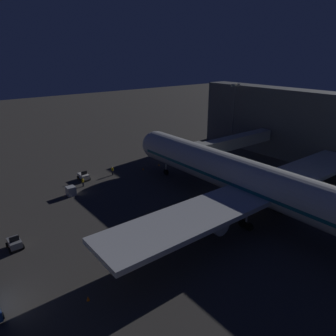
{
  "coord_description": "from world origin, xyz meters",
  "views": [
    {
      "loc": [
        38.66,
        32.24,
        24.74
      ],
      "look_at": [
        3.0,
        -13.07,
        3.5
      ],
      "focal_mm": 33.86,
      "sensor_mm": 36.0,
      "label": 1
    }
  ],
  "objects_px": {
    "baggage_container_near_belt": "(71,191)",
    "ground_crew_under_port_wing": "(83,182)",
    "traffic_cone_wingtip_svc_side": "(88,298)",
    "traffic_cone_nose_starboard": "(143,169)",
    "jet_bridge": "(228,144)",
    "apron_floodlight_mast": "(233,112)",
    "ground_crew_by_belt_loader": "(113,170)",
    "traffic_cone_nose_port": "(159,165)",
    "airliner_at_gate": "(271,188)",
    "baggage_tug_lead": "(84,176)",
    "baggage_tug_spare": "(15,243)"
  },
  "relations": [
    {
      "from": "baggage_container_near_belt",
      "to": "ground_crew_under_port_wing",
      "type": "distance_m",
      "value": 4.23
    },
    {
      "from": "traffic_cone_wingtip_svc_side",
      "to": "traffic_cone_nose_starboard",
      "type": "bearing_deg",
      "value": -132.41
    },
    {
      "from": "jet_bridge",
      "to": "apron_floodlight_mast",
      "type": "bearing_deg",
      "value": -142.46
    },
    {
      "from": "ground_crew_by_belt_loader",
      "to": "traffic_cone_nose_port",
      "type": "xyz_separation_m",
      "value": [
        -11.26,
        1.37,
        -0.78
      ]
    },
    {
      "from": "airliner_at_gate",
      "to": "traffic_cone_wingtip_svc_side",
      "type": "relative_size",
      "value": 118.15
    },
    {
      "from": "ground_crew_under_port_wing",
      "to": "traffic_cone_nose_starboard",
      "type": "relative_size",
      "value": 3.21
    },
    {
      "from": "baggage_tug_lead",
      "to": "traffic_cone_wingtip_svc_side",
      "type": "distance_m",
      "value": 34.82
    },
    {
      "from": "ground_crew_under_port_wing",
      "to": "traffic_cone_nose_port",
      "type": "height_order",
      "value": "ground_crew_under_port_wing"
    },
    {
      "from": "traffic_cone_nose_starboard",
      "to": "airliner_at_gate",
      "type": "bearing_deg",
      "value": 94.07
    },
    {
      "from": "airliner_at_gate",
      "to": "traffic_cone_wingtip_svc_side",
      "type": "height_order",
      "value": "airliner_at_gate"
    },
    {
      "from": "jet_bridge",
      "to": "ground_crew_by_belt_loader",
      "type": "distance_m",
      "value": 25.61
    },
    {
      "from": "baggage_tug_lead",
      "to": "baggage_tug_spare",
      "type": "xyz_separation_m",
      "value": [
        17.42,
        17.04,
        -0.0
      ]
    },
    {
      "from": "airliner_at_gate",
      "to": "ground_crew_by_belt_loader",
      "type": "xyz_separation_m",
      "value": [
        9.06,
        -32.29,
        -4.68
      ]
    },
    {
      "from": "baggage_tug_lead",
      "to": "traffic_cone_nose_starboard",
      "type": "distance_m",
      "value": 13.11
    },
    {
      "from": "baggage_container_near_belt",
      "to": "traffic_cone_wingtip_svc_side",
      "type": "distance_m",
      "value": 27.77
    },
    {
      "from": "ground_crew_under_port_wing",
      "to": "traffic_cone_wingtip_svc_side",
      "type": "distance_m",
      "value": 31.31
    },
    {
      "from": "baggage_tug_spare",
      "to": "ground_crew_under_port_wing",
      "type": "relative_size",
      "value": 1.32
    },
    {
      "from": "jet_bridge",
      "to": "baggage_tug_spare",
      "type": "xyz_separation_m",
      "value": [
        45.28,
        3.3,
        -5.04
      ]
    },
    {
      "from": "ground_crew_under_port_wing",
      "to": "traffic_cone_wingtip_svc_side",
      "type": "height_order",
      "value": "ground_crew_under_port_wing"
    },
    {
      "from": "jet_bridge",
      "to": "traffic_cone_nose_port",
      "type": "bearing_deg",
      "value": -45.91
    },
    {
      "from": "airliner_at_gate",
      "to": "traffic_cone_nose_port",
      "type": "distance_m",
      "value": 31.47
    },
    {
      "from": "jet_bridge",
      "to": "baggage_container_near_belt",
      "type": "xyz_separation_m",
      "value": [
        32.84,
        -8.11,
        -4.98
      ]
    },
    {
      "from": "apron_floodlight_mast",
      "to": "traffic_cone_nose_port",
      "type": "distance_m",
      "value": 25.28
    },
    {
      "from": "airliner_at_gate",
      "to": "traffic_cone_nose_port",
      "type": "bearing_deg",
      "value": -94.07
    },
    {
      "from": "airliner_at_gate",
      "to": "baggage_tug_spare",
      "type": "relative_size",
      "value": 27.92
    },
    {
      "from": "airliner_at_gate",
      "to": "baggage_tug_spare",
      "type": "height_order",
      "value": "airliner_at_gate"
    },
    {
      "from": "ground_crew_under_port_wing",
      "to": "traffic_cone_wingtip_svc_side",
      "type": "bearing_deg",
      "value": 66.79
    },
    {
      "from": "baggage_tug_lead",
      "to": "ground_crew_by_belt_loader",
      "type": "relative_size",
      "value": 1.44
    },
    {
      "from": "ground_crew_under_port_wing",
      "to": "traffic_cone_nose_starboard",
      "type": "xyz_separation_m",
      "value": [
        -14.34,
        -0.43,
        -0.7
      ]
    },
    {
      "from": "baggage_container_near_belt",
      "to": "ground_crew_under_port_wing",
      "type": "relative_size",
      "value": 0.96
    },
    {
      "from": "baggage_container_near_belt",
      "to": "ground_crew_by_belt_loader",
      "type": "xyz_separation_m",
      "value": [
        -10.92,
        -4.26,
        0.21
      ]
    },
    {
      "from": "airliner_at_gate",
      "to": "apron_floodlight_mast",
      "type": "distance_m",
      "value": 39.33
    },
    {
      "from": "baggage_container_near_belt",
      "to": "ground_crew_by_belt_loader",
      "type": "distance_m",
      "value": 11.73
    },
    {
      "from": "baggage_tug_spare",
      "to": "baggage_container_near_belt",
      "type": "bearing_deg",
      "value": -137.48
    },
    {
      "from": "airliner_at_gate",
      "to": "ground_crew_under_port_wing",
      "type": "distance_m",
      "value": 35.01
    },
    {
      "from": "baggage_container_near_belt",
      "to": "ground_crew_under_port_wing",
      "type": "bearing_deg",
      "value": -144.45
    },
    {
      "from": "apron_floodlight_mast",
      "to": "ground_crew_under_port_wing",
      "type": "distance_m",
      "value": 43.01
    },
    {
      "from": "baggage_container_near_belt",
      "to": "traffic_cone_nose_port",
      "type": "distance_m",
      "value": 22.38
    },
    {
      "from": "apron_floodlight_mast",
      "to": "airliner_at_gate",
      "type": "bearing_deg",
      "value": 49.29
    },
    {
      "from": "airliner_at_gate",
      "to": "baggage_container_near_belt",
      "type": "distance_m",
      "value": 34.77
    },
    {
      "from": "baggage_tug_lead",
      "to": "traffic_cone_wingtip_svc_side",
      "type": "xyz_separation_m",
      "value": [
        13.87,
        31.94,
        -0.51
      ]
    },
    {
      "from": "ground_crew_by_belt_loader",
      "to": "jet_bridge",
      "type": "bearing_deg",
      "value": 150.55
    },
    {
      "from": "traffic_cone_nose_starboard",
      "to": "jet_bridge",
      "type": "bearing_deg",
      "value": 143.85
    },
    {
      "from": "airliner_at_gate",
      "to": "ground_crew_under_port_wing",
      "type": "height_order",
      "value": "airliner_at_gate"
    },
    {
      "from": "traffic_cone_nose_starboard",
      "to": "ground_crew_under_port_wing",
      "type": "bearing_deg",
      "value": 1.72
    },
    {
      "from": "traffic_cone_wingtip_svc_side",
      "to": "baggage_tug_spare",
      "type": "bearing_deg",
      "value": -76.58
    },
    {
      "from": "baggage_tug_spare",
      "to": "ground_crew_by_belt_loader",
      "type": "distance_m",
      "value": 28.14
    },
    {
      "from": "baggage_tug_spare",
      "to": "baggage_container_near_belt",
      "type": "relative_size",
      "value": 1.38
    },
    {
      "from": "baggage_container_near_belt",
      "to": "ground_crew_by_belt_loader",
      "type": "height_order",
      "value": "ground_crew_by_belt_loader"
    },
    {
      "from": "traffic_cone_wingtip_svc_side",
      "to": "jet_bridge",
      "type": "bearing_deg",
      "value": -156.44
    }
  ]
}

